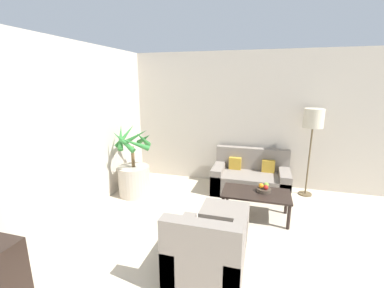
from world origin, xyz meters
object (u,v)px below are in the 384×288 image
orange_fruit (261,186)px  ottoman (225,221)px  fruit_bowl (264,190)px  apple_red (266,187)px  potted_palm (134,174)px  coffee_table (256,196)px  floor_lamp (313,122)px  sofa_loveseat (250,178)px  apple_green (266,185)px  armchair (207,256)px

orange_fruit → ottoman: 0.88m
fruit_bowl → apple_red: size_ratio=3.04×
potted_palm → coffee_table: bearing=-5.8°
floor_lamp → coffee_table: (-0.90, -1.10, -1.04)m
floor_lamp → apple_red: 1.59m
fruit_bowl → potted_palm: bearing=176.0°
floor_lamp → coffee_table: bearing=-129.3°
potted_palm → sofa_loveseat: bearing=19.2°
potted_palm → coffee_table: 2.26m
ottoman → sofa_loveseat: bearing=80.4°
floor_lamp → sofa_loveseat: bearing=-172.4°
apple_red → floor_lamp: bearing=54.8°
apple_red → orange_fruit: orange_fruit is taller
fruit_bowl → apple_green: bearing=60.1°
sofa_loveseat → orange_fruit: (0.20, -0.89, 0.24)m
coffee_table → sofa_loveseat: bearing=97.9°
floor_lamp → armchair: floor_lamp is taller
floor_lamp → apple_green: floor_lamp is taller
apple_green → sofa_loveseat: bearing=108.4°
apple_green → ottoman: bearing=-127.2°
apple_green → armchair: armchair is taller
potted_palm → armchair: 2.49m
coffee_table → apple_green: (0.15, 0.12, 0.15)m
orange_fruit → sofa_loveseat: bearing=102.8°
orange_fruit → coffee_table: bearing=-134.0°
apple_green → fruit_bowl: bearing=-119.9°
apple_red → ottoman: 0.89m
ottoman → floor_lamp: bearing=52.7°
fruit_bowl → ottoman: fruit_bowl is taller
floor_lamp → ottoman: 2.46m
potted_palm → apple_red: potted_palm is taller
coffee_table → apple_red: bearing=11.6°
coffee_table → fruit_bowl: (0.12, 0.06, 0.08)m
orange_fruit → ottoman: size_ratio=0.12×
potted_palm → ottoman: potted_palm is taller
ottoman → apple_green: bearing=52.8°
apple_green → armchair: (-0.61, -1.61, -0.24)m
sofa_loveseat → ottoman: 1.59m
fruit_bowl → orange_fruit: orange_fruit is taller
floor_lamp → fruit_bowl: 1.62m
potted_palm → orange_fruit: (2.32, -0.16, 0.09)m
apple_red → coffee_table: bearing=-168.4°
potted_palm → apple_green: potted_palm is taller
floor_lamp → apple_green: (-0.75, -0.99, -0.89)m
orange_fruit → armchair: bearing=-108.9°
sofa_loveseat → apple_green: size_ratio=17.26×
coffee_table → fruit_bowl: size_ratio=4.76×
floor_lamp → orange_fruit: size_ratio=20.82×
sofa_loveseat → fruit_bowl: size_ratio=6.48×
coffee_table → fruit_bowl: bearing=27.6°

